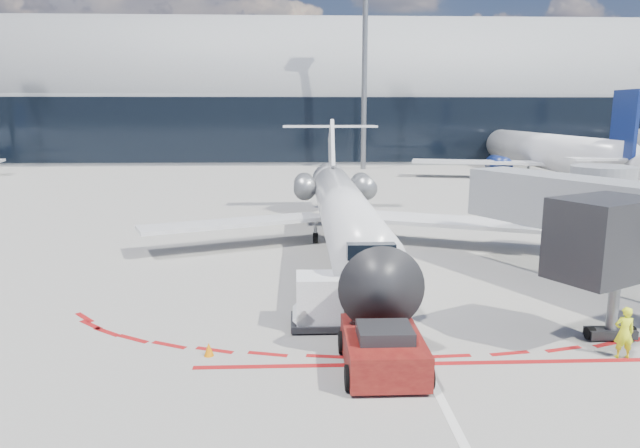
{
  "coord_description": "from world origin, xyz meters",
  "views": [
    {
      "loc": [
        -3.82,
        -27.61,
        7.59
      ],
      "look_at": [
        -2.7,
        -0.22,
        2.15
      ],
      "focal_mm": 32.0,
      "sensor_mm": 36.0,
      "label": 1
    }
  ],
  "objects_px": {
    "regional_jet": "(343,207)",
    "ramp_worker": "(624,332)",
    "uld_container": "(319,301)",
    "pushback_tug": "(383,349)"
  },
  "relations": [
    {
      "from": "regional_jet",
      "to": "ramp_worker",
      "type": "height_order",
      "value": "regional_jet"
    },
    {
      "from": "ramp_worker",
      "to": "uld_container",
      "type": "distance_m",
      "value": 9.84
    },
    {
      "from": "ramp_worker",
      "to": "pushback_tug",
      "type": "bearing_deg",
      "value": 8.91
    },
    {
      "from": "pushback_tug",
      "to": "ramp_worker",
      "type": "relative_size",
      "value": 3.42
    },
    {
      "from": "ramp_worker",
      "to": "uld_container",
      "type": "bearing_deg",
      "value": -12.92
    },
    {
      "from": "regional_jet",
      "to": "ramp_worker",
      "type": "xyz_separation_m",
      "value": [
        7.59,
        -14.89,
        -1.51
      ]
    },
    {
      "from": "regional_jet",
      "to": "pushback_tug",
      "type": "bearing_deg",
      "value": -90.1
    },
    {
      "from": "uld_container",
      "to": "pushback_tug",
      "type": "bearing_deg",
      "value": -63.96
    },
    {
      "from": "pushback_tug",
      "to": "uld_container",
      "type": "bearing_deg",
      "value": 116.3
    },
    {
      "from": "regional_jet",
      "to": "uld_container",
      "type": "relative_size",
      "value": 13.82
    }
  ]
}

